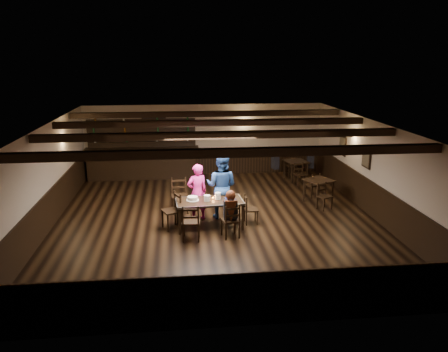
{
  "coord_description": "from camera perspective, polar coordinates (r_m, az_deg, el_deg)",
  "views": [
    {
      "loc": [
        -1.0,
        -11.44,
        4.47
      ],
      "look_at": [
        0.23,
        0.2,
        1.23
      ],
      "focal_mm": 35.0,
      "sensor_mm": 36.0,
      "label": 1
    }
  ],
  "objects": [
    {
      "name": "plate_stack_b",
      "position": [
        11.69,
        -0.82,
        -2.59
      ],
      "size": [
        0.16,
        0.16,
        0.18
      ],
      "primitive_type": "cylinder",
      "color": "white",
      "rests_on": "dining_table"
    },
    {
      "name": "chair_far_pushed",
      "position": [
        12.91,
        -5.86,
        -2.11
      ],
      "size": [
        0.51,
        0.49,
        1.01
      ],
      "color": "black",
      "rests_on": "ground"
    },
    {
      "name": "ground",
      "position": [
        12.33,
        -0.99,
        -5.79
      ],
      "size": [
        10.0,
        10.0,
        0.0
      ],
      "primitive_type": "plane",
      "color": "black",
      "rests_on": "ground"
    },
    {
      "name": "salt_shaker",
      "position": [
        11.61,
        0.06,
        -2.99
      ],
      "size": [
        0.03,
        0.03,
        0.08
      ],
      "primitive_type": "cylinder",
      "color": "silver",
      "rests_on": "dining_table"
    },
    {
      "name": "room_shell",
      "position": [
        11.84,
        -1.0,
        2.17
      ],
      "size": [
        9.02,
        10.02,
        2.71
      ],
      "color": "beige",
      "rests_on": "ground"
    },
    {
      "name": "back_table_a",
      "position": [
        13.88,
        12.27,
        -0.88
      ],
      "size": [
        0.99,
        0.99,
        0.75
      ],
      "color": "black",
      "rests_on": "ground"
    },
    {
      "name": "pepper_shaker",
      "position": [
        11.56,
        0.05,
        -3.03
      ],
      "size": [
        0.04,
        0.04,
        0.1
      ],
      "primitive_type": "cylinder",
      "color": "#A5A8AD",
      "rests_on": "dining_table"
    },
    {
      "name": "seated_person",
      "position": [
        10.94,
        0.86,
        -3.98
      ],
      "size": [
        0.33,
        0.5,
        0.82
      ],
      "color": "black",
      "rests_on": "ground"
    },
    {
      "name": "chair_near_left",
      "position": [
        10.84,
        -4.36,
        -5.77
      ],
      "size": [
        0.47,
        0.45,
        0.94
      ],
      "color": "black",
      "rests_on": "ground"
    },
    {
      "name": "menu_red",
      "position": [
        11.57,
        0.55,
        -3.25
      ],
      "size": [
        0.27,
        0.2,
        0.0
      ],
      "primitive_type": "cube",
      "rotation": [
        0.0,
        0.0,
        0.05
      ],
      "color": "maroon",
      "rests_on": "dining_table"
    },
    {
      "name": "woman_pink",
      "position": [
        12.14,
        -3.52,
        -2.13
      ],
      "size": [
        0.68,
        0.56,
        1.61
      ],
      "primitive_type": "imported",
      "rotation": [
        0.0,
        0.0,
        3.5
      ],
      "color": "#F72EA6",
      "rests_on": "ground"
    },
    {
      "name": "chair_end_left",
      "position": [
        11.69,
        -6.51,
        -4.11
      ],
      "size": [
        0.58,
        0.59,
        0.98
      ],
      "color": "black",
      "rests_on": "ground"
    },
    {
      "name": "dining_table",
      "position": [
        11.64,
        -1.93,
        -3.51
      ],
      "size": [
        1.84,
        1.02,
        0.75
      ],
      "color": "black",
      "rests_on": "ground"
    },
    {
      "name": "plate_stack_a",
      "position": [
        11.55,
        -2.22,
        -2.89
      ],
      "size": [
        0.17,
        0.17,
        0.16
      ],
      "primitive_type": "cylinder",
      "color": "white",
      "rests_on": "dining_table"
    },
    {
      "name": "chair_near_right",
      "position": [
        10.99,
        0.98,
        -5.56
      ],
      "size": [
        0.5,
        0.48,
        0.9
      ],
      "color": "black",
      "rests_on": "ground"
    },
    {
      "name": "chair_end_right",
      "position": [
        11.96,
        3.22,
        -4.09
      ],
      "size": [
        0.36,
        0.38,
        0.8
      ],
      "color": "black",
      "rests_on": "ground"
    },
    {
      "name": "bar_counter",
      "position": [
        16.64,
        -10.58,
        2.21
      ],
      "size": [
        4.19,
        0.7,
        2.2
      ],
      "color": "black",
      "rests_on": "ground"
    },
    {
      "name": "man_blue",
      "position": [
        12.24,
        -0.34,
        -1.32
      ],
      "size": [
        1.11,
        1.01,
        1.87
      ],
      "primitive_type": "imported",
      "rotation": [
        0.0,
        0.0,
        2.73
      ],
      "color": "#204D86",
      "rests_on": "ground"
    },
    {
      "name": "back_table_b",
      "position": [
        16.2,
        9.36,
        1.61
      ],
      "size": [
        0.88,
        0.88,
        0.75
      ],
      "color": "black",
      "rests_on": "ground"
    },
    {
      "name": "cake",
      "position": [
        11.63,
        -4.13,
        -2.97
      ],
      "size": [
        0.34,
        0.34,
        0.11
      ],
      "color": "white",
      "rests_on": "dining_table"
    },
    {
      "name": "drink_glass",
      "position": [
        11.77,
        -0.61,
        -2.65
      ],
      "size": [
        0.07,
        0.07,
        0.11
      ],
      "primitive_type": "cylinder",
      "color": "silver",
      "rests_on": "dining_table"
    },
    {
      "name": "tea_light",
      "position": [
        11.71,
        -1.47,
        -2.92
      ],
      "size": [
        0.05,
        0.05,
        0.06
      ],
      "color": "#A5A8AD",
      "rests_on": "dining_table"
    },
    {
      "name": "menu_blue",
      "position": [
        11.79,
        0.78,
        -2.89
      ],
      "size": [
        0.29,
        0.21,
        0.0
      ],
      "primitive_type": "cube",
      "rotation": [
        0.0,
        0.0,
        -0.04
      ],
      "color": "#0F184D",
      "rests_on": "dining_table"
    },
    {
      "name": "bg_patron_right",
      "position": [
        16.37,
        11.24,
        2.49
      ],
      "size": [
        0.32,
        0.44,
        0.82
      ],
      "color": "black",
      "rests_on": "ground"
    },
    {
      "name": "bg_patron_left",
      "position": [
        16.03,
        6.71,
        2.15
      ],
      "size": [
        0.25,
        0.35,
        0.68
      ],
      "color": "black",
      "rests_on": "ground"
    }
  ]
}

